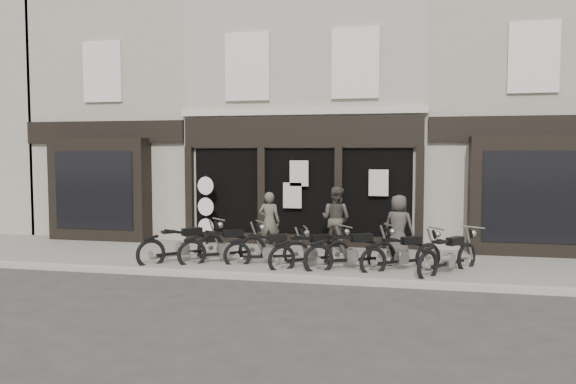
% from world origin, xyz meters
% --- Properties ---
extents(ground_plane, '(90.00, 90.00, 0.00)m').
position_xyz_m(ground_plane, '(0.00, 0.00, 0.00)').
color(ground_plane, '#2D2B28').
rests_on(ground_plane, ground).
extents(pavement, '(30.00, 4.20, 0.12)m').
position_xyz_m(pavement, '(0.00, 0.90, 0.06)').
color(pavement, slate).
rests_on(pavement, ground_plane).
extents(kerb, '(30.00, 0.25, 0.13)m').
position_xyz_m(kerb, '(0.00, -1.25, 0.07)').
color(kerb, gray).
rests_on(kerb, ground_plane).
extents(central_building, '(7.30, 6.22, 8.34)m').
position_xyz_m(central_building, '(0.00, 5.95, 4.08)').
color(central_building, '#A1988A').
rests_on(central_building, ground).
extents(neighbour_left, '(5.60, 6.73, 8.34)m').
position_xyz_m(neighbour_left, '(-6.35, 5.90, 4.04)').
color(neighbour_left, gray).
rests_on(neighbour_left, ground).
extents(neighbour_right, '(5.60, 6.73, 8.34)m').
position_xyz_m(neighbour_right, '(6.35, 5.90, 4.04)').
color(neighbour_right, gray).
rests_on(neighbour_right, ground).
extents(motorcycle_0, '(1.83, 1.89, 1.13)m').
position_xyz_m(motorcycle_0, '(-2.43, -0.10, 0.45)').
color(motorcycle_0, black).
rests_on(motorcycle_0, ground).
extents(motorcycle_1, '(1.99, 1.58, 1.10)m').
position_xyz_m(motorcycle_1, '(-1.38, 0.03, 0.44)').
color(motorcycle_1, black).
rests_on(motorcycle_1, ground).
extents(motorcycle_2, '(2.06, 0.99, 1.03)m').
position_xyz_m(motorcycle_2, '(-0.23, 0.01, 0.41)').
color(motorcycle_2, black).
rests_on(motorcycle_2, ground).
extents(motorcycle_3, '(1.88, 1.58, 1.06)m').
position_xyz_m(motorcycle_3, '(0.87, -0.11, 0.42)').
color(motorcycle_3, black).
rests_on(motorcycle_3, ground).
extents(motorcycle_4, '(2.14, 1.44, 1.13)m').
position_xyz_m(motorcycle_4, '(1.85, -0.14, 0.45)').
color(motorcycle_4, black).
rests_on(motorcycle_4, ground).
extents(motorcycle_5, '(1.94, 1.47, 1.06)m').
position_xyz_m(motorcycle_5, '(3.02, 0.02, 0.42)').
color(motorcycle_5, black).
rests_on(motorcycle_5, ground).
extents(motorcycle_6, '(1.59, 1.97, 1.10)m').
position_xyz_m(motorcycle_6, '(4.06, -0.07, 0.44)').
color(motorcycle_6, black).
rests_on(motorcycle_6, ground).
extents(man_left, '(0.61, 0.41, 1.65)m').
position_xyz_m(man_left, '(-0.63, 1.73, 0.95)').
color(man_left, '#4D483F').
rests_on(man_left, pavement).
extents(man_centre, '(1.06, 0.95, 1.80)m').
position_xyz_m(man_centre, '(1.17, 2.17, 1.02)').
color(man_centre, '#403933').
rests_on(man_centre, pavement).
extents(man_right, '(0.93, 0.76, 1.63)m').
position_xyz_m(man_right, '(2.90, 1.66, 0.94)').
color(man_right, '#3C3632').
rests_on(man_right, pavement).
extents(advert_sign_post, '(0.54, 0.35, 2.21)m').
position_xyz_m(advert_sign_post, '(-2.76, 2.47, 1.08)').
color(advert_sign_post, black).
rests_on(advert_sign_post, ground).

